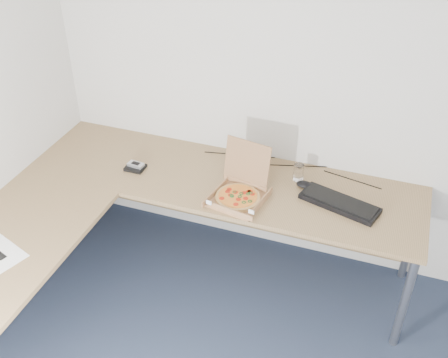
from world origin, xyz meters
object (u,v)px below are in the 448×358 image
at_px(desk, 147,211).
at_px(keyboard, 340,203).
at_px(drinking_glass, 299,172).
at_px(wallet, 135,168).
at_px(pizza_box, 239,194).

xyz_separation_m(desk, keyboard, (1.06, 0.40, 0.04)).
bearing_deg(drinking_glass, wallet, -166.80).
xyz_separation_m(drinking_glass, wallet, (-1.02, -0.24, -0.05)).
xyz_separation_m(keyboard, wallet, (-1.31, -0.06, -0.00)).
bearing_deg(desk, keyboard, 20.72).
relative_size(desk, keyboard, 5.38).
bearing_deg(wallet, desk, -53.64).
xyz_separation_m(desk, pizza_box, (0.48, 0.26, 0.07)).
distance_m(desk, wallet, 0.42).
relative_size(desk, wallet, 20.55).
bearing_deg(wallet, pizza_box, -5.57).
distance_m(desk, keyboard, 1.14).
relative_size(pizza_box, keyboard, 0.74).
height_order(drinking_glass, keyboard, drinking_glass).
bearing_deg(desk, wallet, 125.98).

